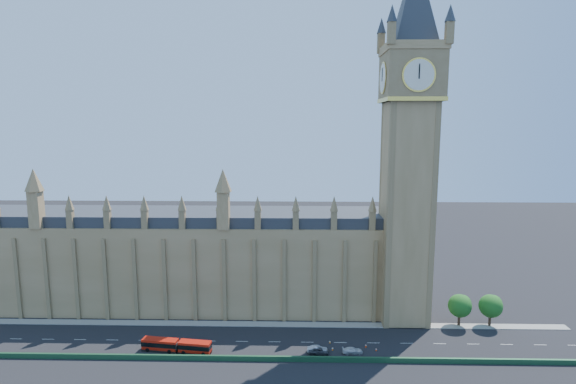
{
  "coord_description": "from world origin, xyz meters",
  "views": [
    {
      "loc": [
        9.69,
        -102.44,
        52.57
      ],
      "look_at": [
        7.03,
        10.0,
        35.45
      ],
      "focal_mm": 28.0,
      "sensor_mm": 36.0,
      "label": 1
    }
  ],
  "objects_px": {
    "car_white": "(352,351)",
    "red_bus": "(177,346)",
    "car_grey": "(319,351)",
    "car_silver": "(318,350)"
  },
  "relations": [
    {
      "from": "red_bus",
      "to": "car_white",
      "type": "bearing_deg",
      "value": 7.53
    },
    {
      "from": "car_grey",
      "to": "car_silver",
      "type": "relative_size",
      "value": 1.01
    },
    {
      "from": "car_white",
      "to": "red_bus",
      "type": "bearing_deg",
      "value": 86.06
    },
    {
      "from": "car_white",
      "to": "car_grey",
      "type": "bearing_deg",
      "value": 89.88
    },
    {
      "from": "red_bus",
      "to": "car_white",
      "type": "height_order",
      "value": "red_bus"
    },
    {
      "from": "car_grey",
      "to": "car_white",
      "type": "relative_size",
      "value": 1.02
    },
    {
      "from": "red_bus",
      "to": "car_silver",
      "type": "relative_size",
      "value": 3.51
    },
    {
      "from": "car_grey",
      "to": "car_silver",
      "type": "xyz_separation_m",
      "value": [
        -0.22,
        0.63,
        -0.03
      ]
    },
    {
      "from": "red_bus",
      "to": "car_silver",
      "type": "distance_m",
      "value": 32.84
    },
    {
      "from": "red_bus",
      "to": "car_white",
      "type": "distance_m",
      "value": 40.92
    }
  ]
}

